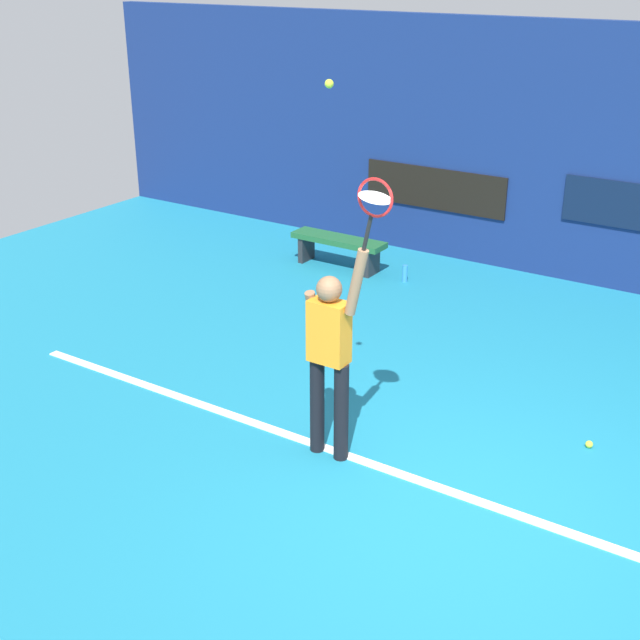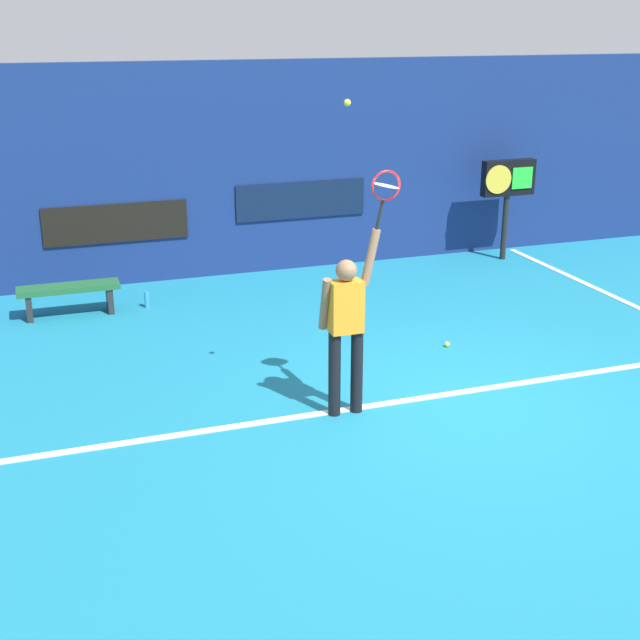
# 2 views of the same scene
# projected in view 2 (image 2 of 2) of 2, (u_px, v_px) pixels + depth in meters

# --- Properties ---
(ground_plane) EXTENTS (18.00, 18.00, 0.00)m
(ground_plane) POSITION_uv_depth(u_px,v_px,m) (459.00, 401.00, 9.36)
(ground_plane) COLOR teal
(back_wall) EXTENTS (18.00, 0.20, 3.38)m
(back_wall) POSITION_uv_depth(u_px,v_px,m) (299.00, 167.00, 13.92)
(back_wall) COLOR navy
(back_wall) RESTS_ON ground_plane
(sponsor_banner_center) EXTENTS (2.20, 0.03, 0.60)m
(sponsor_banner_center) POSITION_uv_depth(u_px,v_px,m) (301.00, 200.00, 13.99)
(sponsor_banner_center) COLOR #0C1933
(sponsor_banner_portside) EXTENTS (2.20, 0.03, 0.60)m
(sponsor_banner_portside) POSITION_uv_depth(u_px,v_px,m) (116.00, 223.00, 13.12)
(sponsor_banner_portside) COLOR black
(court_baseline) EXTENTS (10.00, 0.10, 0.01)m
(court_baseline) POSITION_uv_depth(u_px,v_px,m) (451.00, 394.00, 9.53)
(court_baseline) COLOR white
(court_baseline) RESTS_ON ground_plane
(court_sideline) EXTENTS (0.10, 7.00, 0.01)m
(court_sideline) POSITION_uv_depth(u_px,v_px,m) (639.00, 308.00, 12.36)
(court_sideline) COLOR white
(court_sideline) RESTS_ON ground_plane
(tennis_player) EXTENTS (0.61, 0.31, 1.99)m
(tennis_player) POSITION_uv_depth(u_px,v_px,m) (346.00, 323.00, 8.76)
(tennis_player) COLOR black
(tennis_player) RESTS_ON ground_plane
(tennis_racket) EXTENTS (0.37, 0.27, 0.62)m
(tennis_racket) POSITION_uv_depth(u_px,v_px,m) (385.00, 189.00, 8.42)
(tennis_racket) COLOR black
(tennis_ball) EXTENTS (0.07, 0.07, 0.07)m
(tennis_ball) POSITION_uv_depth(u_px,v_px,m) (347.00, 103.00, 8.01)
(tennis_ball) COLOR #CCE033
(scoreboard_clock) EXTENTS (0.96, 0.20, 1.73)m
(scoreboard_clock) POSITION_uv_depth(u_px,v_px,m) (508.00, 182.00, 14.46)
(scoreboard_clock) COLOR black
(scoreboard_clock) RESTS_ON ground_plane
(court_bench) EXTENTS (1.40, 0.36, 0.45)m
(court_bench) POSITION_uv_depth(u_px,v_px,m) (69.00, 293.00, 11.96)
(court_bench) COLOR #1E592D
(court_bench) RESTS_ON ground_plane
(water_bottle) EXTENTS (0.07, 0.07, 0.24)m
(water_bottle) POSITION_uv_depth(u_px,v_px,m) (147.00, 300.00, 12.36)
(water_bottle) COLOR #338CD8
(water_bottle) RESTS_ON ground_plane
(spare_ball) EXTENTS (0.07, 0.07, 0.07)m
(spare_ball) POSITION_uv_depth(u_px,v_px,m) (447.00, 344.00, 10.90)
(spare_ball) COLOR #CCE033
(spare_ball) RESTS_ON ground_plane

